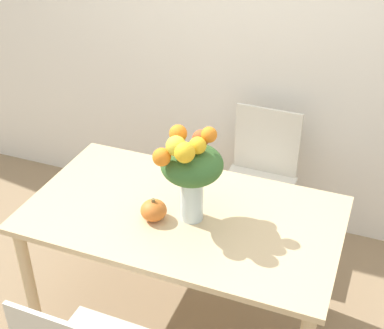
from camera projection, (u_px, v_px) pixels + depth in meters
ground_plane at (184, 321)px, 2.89m from camera, size 12.00×12.00×0.00m
wall_back at (256, 17)px, 3.06m from camera, size 8.00×0.06×2.70m
dining_table at (183, 228)px, 2.55m from camera, size 1.47×0.83×0.74m
flower_vase at (191, 168)px, 2.31m from camera, size 0.28×0.31×0.46m
pumpkin at (154, 210)px, 2.43m from camera, size 0.12×0.12×0.11m
dining_chair_near_window at (259, 180)px, 3.22m from camera, size 0.43×0.43×0.88m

